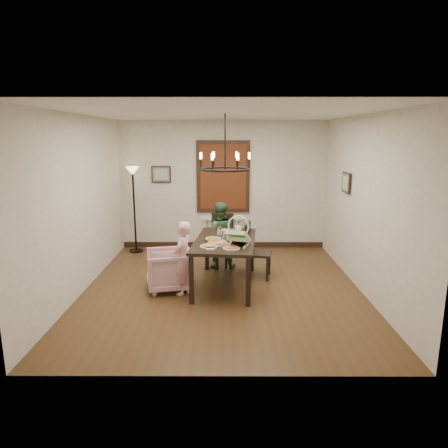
{
  "coord_description": "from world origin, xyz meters",
  "views": [
    {
      "loc": [
        0.05,
        -6.23,
        2.45
      ],
      "look_at": [
        0.03,
        0.16,
        1.05
      ],
      "focal_mm": 32.0,
      "sensor_mm": 36.0,
      "label": 1
    }
  ],
  "objects_px": {
    "drinking_glass": "(224,236)",
    "baby_bouncer": "(238,235)",
    "chair_far": "(220,240)",
    "elderly_woman": "(183,264)",
    "chair_right": "(259,250)",
    "seated_man": "(219,241)",
    "floor_lamp": "(134,211)",
    "armchair": "(169,270)",
    "dining_table": "(225,244)"
  },
  "relations": [
    {
      "from": "chair_far",
      "to": "baby_bouncer",
      "type": "height_order",
      "value": "baby_bouncer"
    },
    {
      "from": "chair_far",
      "to": "drinking_glass",
      "type": "relative_size",
      "value": 6.41
    },
    {
      "from": "drinking_glass",
      "to": "chair_right",
      "type": "bearing_deg",
      "value": 38.95
    },
    {
      "from": "chair_right",
      "to": "armchair",
      "type": "bearing_deg",
      "value": 123.04
    },
    {
      "from": "dining_table",
      "to": "chair_right",
      "type": "height_order",
      "value": "chair_right"
    },
    {
      "from": "elderly_woman",
      "to": "seated_man",
      "type": "bearing_deg",
      "value": 173.84
    },
    {
      "from": "chair_far",
      "to": "elderly_woman",
      "type": "distance_m",
      "value": 1.56
    },
    {
      "from": "dining_table",
      "to": "floor_lamp",
      "type": "bearing_deg",
      "value": 139.22
    },
    {
      "from": "armchair",
      "to": "baby_bouncer",
      "type": "distance_m",
      "value": 1.31
    },
    {
      "from": "armchair",
      "to": "elderly_woman",
      "type": "height_order",
      "value": "elderly_woman"
    },
    {
      "from": "dining_table",
      "to": "seated_man",
      "type": "distance_m",
      "value": 0.98
    },
    {
      "from": "seated_man",
      "to": "chair_right",
      "type": "bearing_deg",
      "value": 143.28
    },
    {
      "from": "elderly_woman",
      "to": "floor_lamp",
      "type": "xyz_separation_m",
      "value": [
        -1.28,
        2.38,
        0.41
      ]
    },
    {
      "from": "armchair",
      "to": "seated_man",
      "type": "bearing_deg",
      "value": 131.61
    },
    {
      "from": "drinking_glass",
      "to": "baby_bouncer",
      "type": "bearing_deg",
      "value": -55.34
    },
    {
      "from": "elderly_woman",
      "to": "drinking_glass",
      "type": "height_order",
      "value": "elderly_woman"
    },
    {
      "from": "chair_right",
      "to": "baby_bouncer",
      "type": "bearing_deg",
      "value": 166.47
    },
    {
      "from": "drinking_glass",
      "to": "floor_lamp",
      "type": "bearing_deg",
      "value": 132.69
    },
    {
      "from": "chair_far",
      "to": "seated_man",
      "type": "bearing_deg",
      "value": -74.79
    },
    {
      "from": "baby_bouncer",
      "to": "floor_lamp",
      "type": "xyz_separation_m",
      "value": [
        -2.15,
        2.41,
        -0.06
      ]
    },
    {
      "from": "chair_right",
      "to": "drinking_glass",
      "type": "distance_m",
      "value": 0.86
    },
    {
      "from": "seated_man",
      "to": "drinking_glass",
      "type": "relative_size",
      "value": 6.7
    },
    {
      "from": "armchair",
      "to": "dining_table",
      "type": "bearing_deg",
      "value": 86.91
    },
    {
      "from": "chair_right",
      "to": "floor_lamp",
      "type": "height_order",
      "value": "floor_lamp"
    },
    {
      "from": "armchair",
      "to": "chair_far",
      "type": "bearing_deg",
      "value": 135.23
    },
    {
      "from": "armchair",
      "to": "drinking_glass",
      "type": "xyz_separation_m",
      "value": [
        0.91,
        0.09,
        0.55
      ]
    },
    {
      "from": "chair_far",
      "to": "elderly_woman",
      "type": "bearing_deg",
      "value": -94.93
    },
    {
      "from": "baby_bouncer",
      "to": "floor_lamp",
      "type": "bearing_deg",
      "value": 148.61
    },
    {
      "from": "dining_table",
      "to": "floor_lamp",
      "type": "distance_m",
      "value": 2.82
    },
    {
      "from": "chair_right",
      "to": "elderly_woman",
      "type": "xyz_separation_m",
      "value": [
        -1.26,
        -0.77,
        -0.01
      ]
    },
    {
      "from": "seated_man",
      "to": "dining_table",
      "type": "bearing_deg",
      "value": 96.41
    },
    {
      "from": "chair_far",
      "to": "drinking_glass",
      "type": "xyz_separation_m",
      "value": [
        0.09,
        -1.17,
        0.38
      ]
    },
    {
      "from": "elderly_woman",
      "to": "seated_man",
      "type": "height_order",
      "value": "seated_man"
    },
    {
      "from": "elderly_woman",
      "to": "drinking_glass",
      "type": "relative_size",
      "value": 6.19
    },
    {
      "from": "floor_lamp",
      "to": "chair_far",
      "type": "bearing_deg",
      "value": -26.67
    },
    {
      "from": "dining_table",
      "to": "drinking_glass",
      "type": "height_order",
      "value": "drinking_glass"
    },
    {
      "from": "chair_right",
      "to": "baby_bouncer",
      "type": "xyz_separation_m",
      "value": [
        -0.38,
        -0.8,
        0.47
      ]
    },
    {
      "from": "chair_right",
      "to": "seated_man",
      "type": "xyz_separation_m",
      "value": [
        -0.7,
        0.52,
        0.03
      ]
    },
    {
      "from": "chair_far",
      "to": "baby_bouncer",
      "type": "bearing_deg",
      "value": -62.03
    },
    {
      "from": "chair_far",
      "to": "drinking_glass",
      "type": "height_order",
      "value": "chair_far"
    },
    {
      "from": "dining_table",
      "to": "elderly_woman",
      "type": "xyz_separation_m",
      "value": [
        -0.67,
        -0.34,
        -0.23
      ]
    },
    {
      "from": "chair_right",
      "to": "drinking_glass",
      "type": "height_order",
      "value": "chair_right"
    },
    {
      "from": "chair_far",
      "to": "chair_right",
      "type": "height_order",
      "value": "chair_far"
    },
    {
      "from": "seated_man",
      "to": "floor_lamp",
      "type": "distance_m",
      "value": 2.17
    },
    {
      "from": "chair_far",
      "to": "baby_bouncer",
      "type": "relative_size",
      "value": 2.05
    },
    {
      "from": "dining_table",
      "to": "chair_far",
      "type": "xyz_separation_m",
      "value": [
        -0.1,
        1.12,
        -0.21
      ]
    },
    {
      "from": "seated_man",
      "to": "drinking_glass",
      "type": "distance_m",
      "value": 1.07
    },
    {
      "from": "chair_far",
      "to": "seated_man",
      "type": "height_order",
      "value": "seated_man"
    },
    {
      "from": "chair_right",
      "to": "seated_man",
      "type": "relative_size",
      "value": 0.94
    },
    {
      "from": "elderly_woman",
      "to": "seated_man",
      "type": "distance_m",
      "value": 1.41
    }
  ]
}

